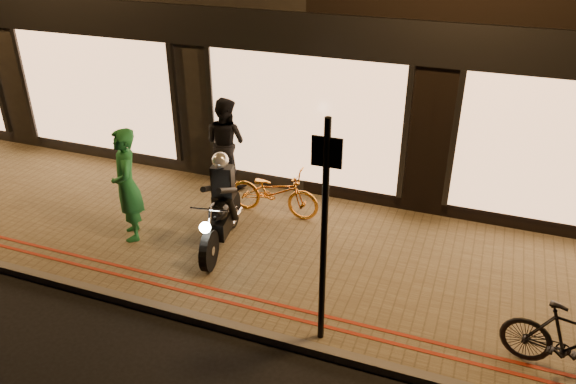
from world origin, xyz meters
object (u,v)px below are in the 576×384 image
object	(u,v)px
motorcycle	(221,212)
bicycle_gold	(274,192)
sign_post	(324,225)
person_green	(127,185)

from	to	relation	value
motorcycle	bicycle_gold	world-z (taller)	motorcycle
sign_post	person_green	world-z (taller)	sign_post
sign_post	person_green	xyz separation A→B (m)	(-3.70, 1.24, -0.72)
sign_post	bicycle_gold	xyz separation A→B (m)	(-1.77, 2.78, -1.24)
motorcycle	person_green	world-z (taller)	person_green
sign_post	bicycle_gold	size ratio (longest dim) A/B	1.80
sign_post	person_green	size ratio (longest dim) A/B	1.57
motorcycle	sign_post	xyz separation A→B (m)	(2.17, -1.53, 1.06)
motorcycle	person_green	size ratio (longest dim) A/B	1.01
bicycle_gold	person_green	world-z (taller)	person_green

